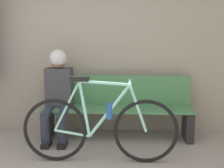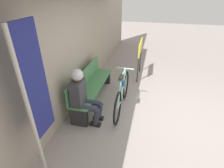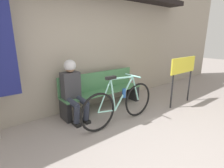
{
  "view_description": "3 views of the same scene",
  "coord_description": "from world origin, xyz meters",
  "px_view_note": "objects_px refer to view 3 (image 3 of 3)",
  "views": [
    {
      "loc": [
        0.58,
        -2.08,
        1.41
      ],
      "look_at": [
        0.42,
        1.42,
        0.81
      ],
      "focal_mm": 50.0,
      "sensor_mm": 36.0,
      "label": 1
    },
    {
      "loc": [
        -2.96,
        0.58,
        2.49
      ],
      "look_at": [
        0.3,
        1.37,
        0.62
      ],
      "focal_mm": 28.0,
      "sensor_mm": 36.0,
      "label": 2
    },
    {
      "loc": [
        -1.71,
        -1.14,
        1.61
      ],
      "look_at": [
        0.42,
        1.51,
        0.67
      ],
      "focal_mm": 28.0,
      "sensor_mm": 36.0,
      "label": 3
    }
  ],
  "objects_px": {
    "person_seated": "(73,86)",
    "signboard": "(183,69)",
    "bicycle": "(120,104)",
    "park_bench_near": "(102,91)"
  },
  "relations": [
    {
      "from": "park_bench_near",
      "to": "bicycle",
      "type": "bearing_deg",
      "value": -101.47
    },
    {
      "from": "park_bench_near",
      "to": "bicycle",
      "type": "distance_m",
      "value": 0.81
    },
    {
      "from": "person_seated",
      "to": "signboard",
      "type": "distance_m",
      "value": 2.53
    },
    {
      "from": "bicycle",
      "to": "person_seated",
      "type": "bearing_deg",
      "value": 131.14
    },
    {
      "from": "park_bench_near",
      "to": "signboard",
      "type": "distance_m",
      "value": 1.94
    },
    {
      "from": "signboard",
      "to": "park_bench_near",
      "type": "bearing_deg",
      "value": 148.11
    },
    {
      "from": "park_bench_near",
      "to": "signboard",
      "type": "relative_size",
      "value": 1.72
    },
    {
      "from": "bicycle",
      "to": "signboard",
      "type": "bearing_deg",
      "value": -6.46
    },
    {
      "from": "bicycle",
      "to": "signboard",
      "type": "height_order",
      "value": "signboard"
    },
    {
      "from": "park_bench_near",
      "to": "signboard",
      "type": "xyz_separation_m",
      "value": [
        1.6,
        -1.0,
        0.47
      ]
    }
  ]
}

